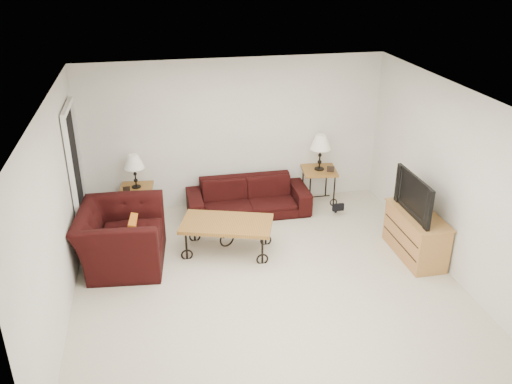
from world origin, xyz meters
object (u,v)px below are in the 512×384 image
lamp_right (320,152)px  armchair (121,237)px  side_table_left (138,203)px  television (420,195)px  tv_stand (416,235)px  sofa (248,197)px  lamp_left (135,171)px  backpack (336,203)px  side_table_right (318,186)px  coffee_table (227,237)px

lamp_right → armchair: size_ratio=0.48×
side_table_left → television: television is taller
armchair → tv_stand: size_ratio=1.14×
sofa → lamp_left: lamp_left is taller
side_table_left → backpack: (3.23, -0.47, -0.09)m
lamp_right → backpack: size_ratio=1.64×
side_table_left → lamp_left: lamp_left is taller
side_table_right → backpack: side_table_right is taller
side_table_right → tv_stand: size_ratio=0.55×
side_table_left → tv_stand: tv_stand is taller
lamp_left → armchair: bearing=-99.2°
side_table_right → television: (0.80, -1.97, 0.65)m
tv_stand → television: 0.62m
armchair → tv_stand: 4.15m
lamp_left → tv_stand: (3.89, -1.97, -0.50)m
lamp_right → coffee_table: 2.34m
side_table_right → coffee_table: bearing=-143.5°
lamp_left → tv_stand: lamp_left is taller
armchair → backpack: (3.45, 0.88, -0.23)m
lamp_left → side_table_right: bearing=0.0°
television → lamp_left: bearing=-117.0°
side_table_right → tv_stand: bearing=-67.3°
coffee_table → backpack: 2.15m
side_table_right → armchair: size_ratio=0.48×
sofa → armchair: 2.33m
lamp_left → lamp_right: 3.06m
side_table_left → coffee_table: (1.26, -1.33, -0.04)m
tv_stand → television: television is taller
lamp_left → lamp_right: bearing=0.0°
lamp_left → coffee_table: size_ratio=0.43×
side_table_left → tv_stand: 4.36m
lamp_left → backpack: size_ratio=1.48×
coffee_table → armchair: armchair is taller
side_table_right → tv_stand: (0.82, -1.97, 0.03)m
tv_stand → backpack: 1.65m
side_table_right → lamp_right: lamp_right is taller
side_table_left → tv_stand: size_ratio=0.50×
armchair → coffee_table: bearing=-83.6°
television → side_table_right: bearing=-157.8°
lamp_left → television: bearing=-27.0°
television → lamp_right: bearing=-157.8°
coffee_table → armchair: (-1.48, -0.01, 0.17)m
coffee_table → tv_stand: size_ratio=1.15×
side_table_right → armchair: (-3.28, -1.35, 0.11)m
tv_stand → armchair: bearing=171.4°
sofa → television: bearing=-40.8°
armchair → lamp_right: bearing=-61.8°
side_table_left → lamp_right: (3.06, 0.00, 0.65)m
lamp_right → backpack: lamp_right is taller
lamp_right → backpack: bearing=-69.8°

